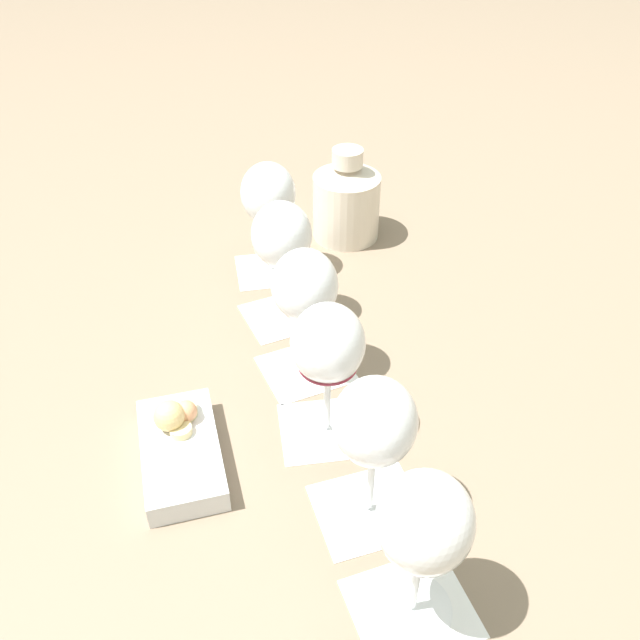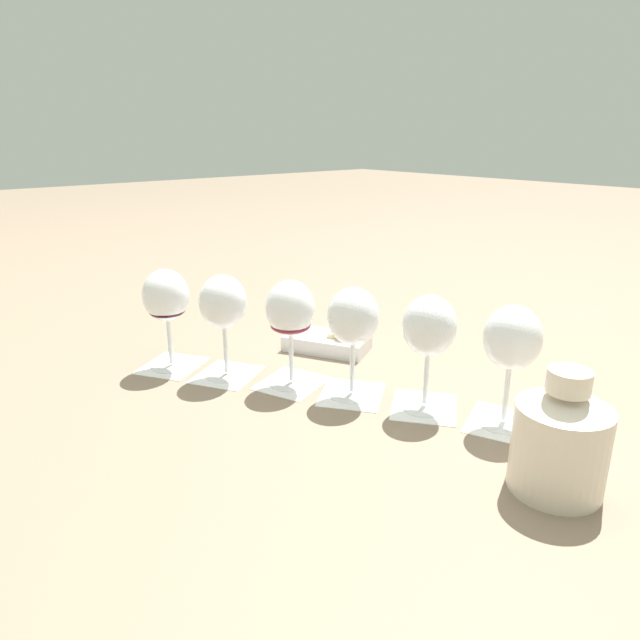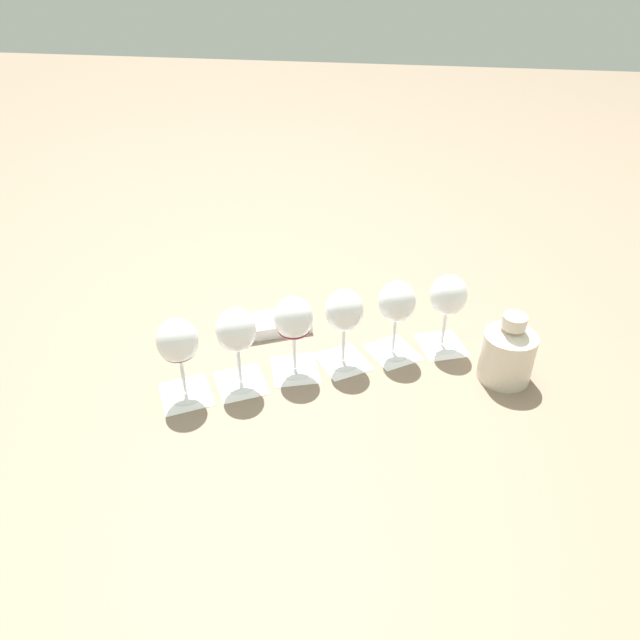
% 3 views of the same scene
% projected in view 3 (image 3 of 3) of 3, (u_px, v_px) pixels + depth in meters
% --- Properties ---
extents(ground_plane, '(8.00, 8.00, 0.00)m').
position_uv_depth(ground_plane, '(321.00, 367.00, 1.23)').
color(ground_plane, '#7F6B56').
extents(tasting_card_0, '(0.13, 0.14, 0.00)m').
position_uv_depth(tasting_card_0, '(441.00, 345.00, 1.30)').
color(tasting_card_0, white).
rests_on(tasting_card_0, ground_plane).
extents(tasting_card_1, '(0.14, 0.14, 0.00)m').
position_uv_depth(tasting_card_1, '(393.00, 352.00, 1.28)').
color(tasting_card_1, white).
rests_on(tasting_card_1, ground_plane).
extents(tasting_card_2, '(0.14, 0.14, 0.00)m').
position_uv_depth(tasting_card_2, '(343.00, 361.00, 1.25)').
color(tasting_card_2, white).
rests_on(tasting_card_2, ground_plane).
extents(tasting_card_3, '(0.13, 0.14, 0.00)m').
position_uv_depth(tasting_card_3, '(295.00, 370.00, 1.22)').
color(tasting_card_3, white).
rests_on(tasting_card_3, ground_plane).
extents(tasting_card_4, '(0.14, 0.14, 0.00)m').
position_uv_depth(tasting_card_4, '(241.00, 383.00, 1.18)').
color(tasting_card_4, white).
rests_on(tasting_card_4, ground_plane).
extents(tasting_card_5, '(0.14, 0.14, 0.00)m').
position_uv_depth(tasting_card_5, '(186.00, 394.00, 1.15)').
color(tasting_card_5, white).
rests_on(tasting_card_5, ground_plane).
extents(wine_glass_0, '(0.08, 0.08, 0.18)m').
position_uv_depth(wine_glass_0, '(448.00, 299.00, 1.23)').
color(wine_glass_0, white).
rests_on(wine_glass_0, tasting_card_0).
extents(wine_glass_1, '(0.08, 0.08, 0.18)m').
position_uv_depth(wine_glass_1, '(397.00, 305.00, 1.21)').
color(wine_glass_1, white).
rests_on(wine_glass_1, tasting_card_1).
extents(wine_glass_2, '(0.08, 0.08, 0.18)m').
position_uv_depth(wine_glass_2, '(344.00, 314.00, 1.18)').
color(wine_glass_2, white).
rests_on(wine_glass_2, tasting_card_2).
extents(wine_glass_3, '(0.08, 0.08, 0.18)m').
position_uv_depth(wine_glass_3, '(293.00, 322.00, 1.16)').
color(wine_glass_3, white).
rests_on(wine_glass_3, tasting_card_3).
extents(wine_glass_4, '(0.08, 0.08, 0.18)m').
position_uv_depth(wine_glass_4, '(236.00, 334.00, 1.12)').
color(wine_glass_4, white).
rests_on(wine_glass_4, tasting_card_4).
extents(wine_glass_5, '(0.08, 0.08, 0.18)m').
position_uv_depth(wine_glass_5, '(178.00, 345.00, 1.09)').
color(wine_glass_5, white).
rests_on(wine_glass_5, tasting_card_5).
extents(ceramic_vase, '(0.11, 0.11, 0.15)m').
position_uv_depth(ceramic_vase, '(508.00, 352.00, 1.17)').
color(ceramic_vase, beige).
rests_on(ceramic_vase, ground_plane).
extents(snack_dish, '(0.18, 0.15, 0.06)m').
position_uv_depth(snack_dish, '(278.00, 321.00, 1.35)').
color(snack_dish, silver).
rests_on(snack_dish, ground_plane).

